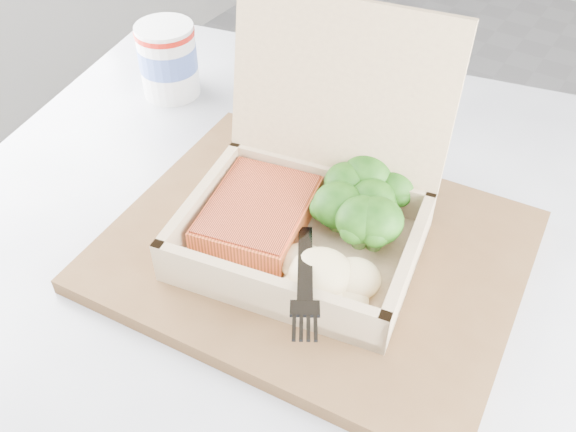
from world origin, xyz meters
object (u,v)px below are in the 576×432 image
Objects in this scene: serving_tray at (314,251)px; takeout_container at (314,190)px; paper_cup at (168,58)px; cafe_table at (304,374)px.

takeout_container is at bearing 127.36° from serving_tray.
takeout_container is 2.65× the size of paper_cup.
paper_cup is at bearing 145.02° from takeout_container.
serving_tray is (-0.00, 0.01, 0.20)m from cafe_table.
takeout_container is at bearing -24.40° from paper_cup.
takeout_container is (-0.01, 0.03, 0.26)m from cafe_table.
cafe_table is 0.26m from takeout_container.
paper_cup is at bearing 152.17° from cafe_table.
paper_cup is (-0.31, 0.15, 0.04)m from serving_tray.
serving_tray is at bearing 90.22° from cafe_table.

